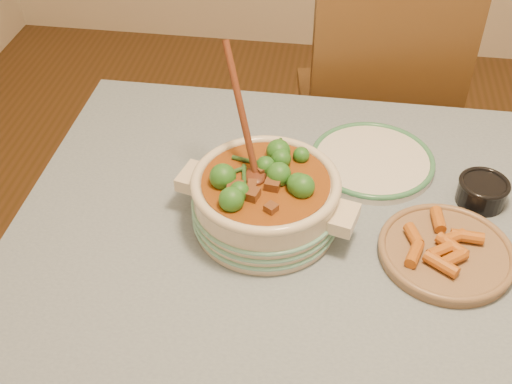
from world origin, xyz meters
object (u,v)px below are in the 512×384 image
stew_casserole (265,197)px  chair_far (376,107)px  condiment_bowl (483,190)px  dining_table (398,274)px  fried_plate (446,250)px  white_plate (372,160)px

stew_casserole → chair_far: stew_casserole is taller
condiment_bowl → stew_casserole: bearing=-163.2°
stew_casserole → dining_table: bearing=-3.8°
stew_casserole → fried_plate: stew_casserole is taller
stew_casserole → condiment_bowl: size_ratio=3.31×
chair_far → condiment_bowl: bearing=98.2°
white_plate → chair_far: bearing=86.7°
white_plate → condiment_bowl: bearing=-22.0°
dining_table → fried_plate: fried_plate is taller
white_plate → fried_plate: 0.32m
dining_table → stew_casserole: size_ratio=4.26×
white_plate → chair_far: size_ratio=0.30×
chair_far → stew_casserole: bearing=62.6°
stew_casserole → chair_far: 0.88m
condiment_bowl → chair_far: 0.72m
stew_casserole → condiment_bowl: stew_casserole is taller
fried_plate → condiment_bowl: bearing=64.2°
condiment_bowl → fried_plate: condiment_bowl is taller
stew_casserole → white_plate: bearing=46.6°
stew_casserole → fried_plate: 0.38m
dining_table → stew_casserole: bearing=176.2°
condiment_bowl → fried_plate: bearing=-115.8°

